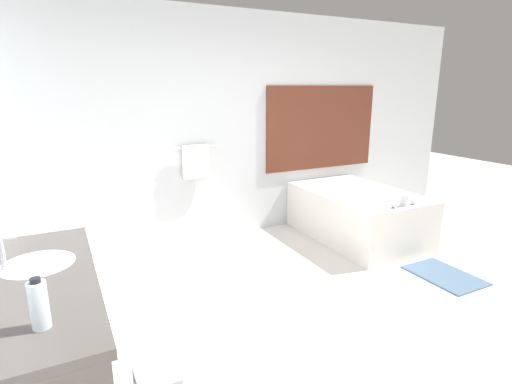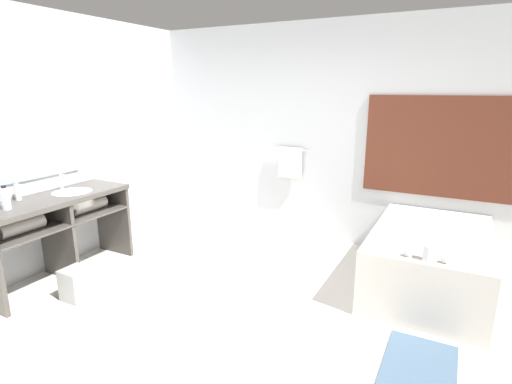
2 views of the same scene
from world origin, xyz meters
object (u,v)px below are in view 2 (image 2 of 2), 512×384
(soap_dispenser, at_px, (18,192))
(waste_bin, at_px, (77,284))
(water_bottle_1, at_px, (6,198))
(bathtub, at_px, (429,258))

(soap_dispenser, bearing_deg, waste_bin, -0.72)
(soap_dispenser, xyz_separation_m, waste_bin, (0.71, -0.01, -0.80))
(water_bottle_1, bearing_deg, soap_dispenser, 131.46)
(waste_bin, bearing_deg, water_bottle_1, -154.36)
(bathtub, distance_m, soap_dispenser, 4.03)
(water_bottle_1, xyz_separation_m, waste_bin, (0.49, 0.24, -0.82))
(soap_dispenser, bearing_deg, water_bottle_1, -48.54)
(waste_bin, bearing_deg, soap_dispenser, 179.28)
(bathtub, xyz_separation_m, soap_dispenser, (-3.59, -1.71, 0.62))
(bathtub, height_order, water_bottle_1, water_bottle_1)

